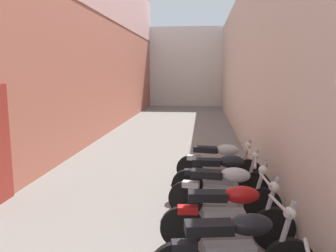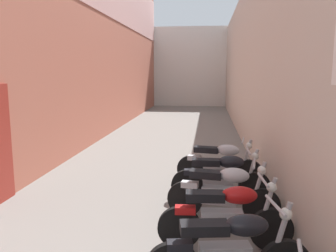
# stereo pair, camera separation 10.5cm
# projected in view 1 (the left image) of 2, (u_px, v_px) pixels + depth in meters

# --- Properties ---
(ground_plane) EXTENTS (40.29, 40.29, 0.00)m
(ground_plane) POSITION_uv_depth(u_px,v_px,m) (162.00, 152.00, 10.48)
(ground_plane) COLOR slate
(building_left) EXTENTS (0.45, 24.29, 8.03)m
(building_left) POSITION_uv_depth(u_px,v_px,m) (91.00, 24.00, 12.03)
(building_left) COLOR #B76651
(building_left) RESTS_ON ground
(building_right) EXTENTS (0.45, 24.29, 5.37)m
(building_right) POSITION_uv_depth(u_px,v_px,m) (248.00, 64.00, 11.76)
(building_right) COLOR beige
(building_right) RESTS_ON ground
(building_far_end) EXTENTS (8.04, 2.00, 5.49)m
(building_far_end) POSITION_uv_depth(u_px,v_px,m) (186.00, 67.00, 24.94)
(building_far_end) COLOR silver
(building_far_end) RESTS_ON ground
(motorcycle_third) EXTENTS (1.84, 0.58, 1.04)m
(motorcycle_third) POSITION_uv_depth(u_px,v_px,m) (235.00, 249.00, 3.77)
(motorcycle_third) COLOR black
(motorcycle_third) RESTS_ON ground
(motorcycle_fourth) EXTENTS (1.85, 0.58, 1.04)m
(motorcycle_fourth) POSITION_uv_depth(u_px,v_px,m) (228.00, 214.00, 4.69)
(motorcycle_fourth) COLOR black
(motorcycle_fourth) RESTS_ON ground
(motorcycle_fifth) EXTENTS (1.84, 0.58, 1.04)m
(motorcycle_fifth) POSITION_uv_depth(u_px,v_px,m) (224.00, 191.00, 5.62)
(motorcycle_fifth) COLOR black
(motorcycle_fifth) RESTS_ON ground
(motorcycle_sixth) EXTENTS (1.85, 0.58, 1.04)m
(motorcycle_sixth) POSITION_uv_depth(u_px,v_px,m) (222.00, 176.00, 6.41)
(motorcycle_sixth) COLOR black
(motorcycle_sixth) RESTS_ON ground
(motorcycle_seventh) EXTENTS (1.84, 0.58, 1.04)m
(motorcycle_seventh) POSITION_uv_depth(u_px,v_px,m) (219.00, 162.00, 7.39)
(motorcycle_seventh) COLOR black
(motorcycle_seventh) RESTS_ON ground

